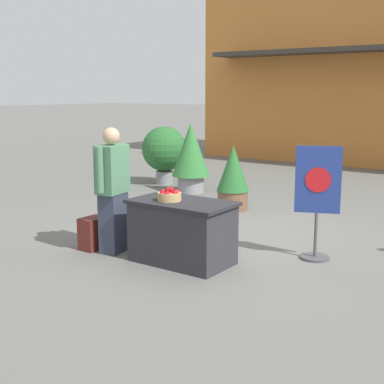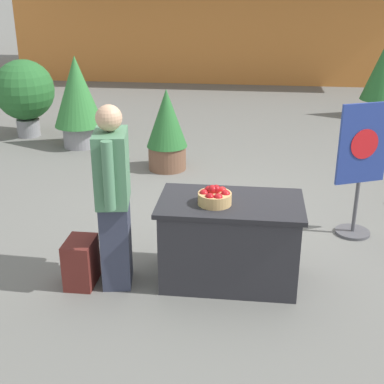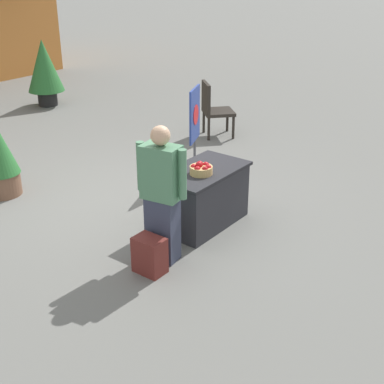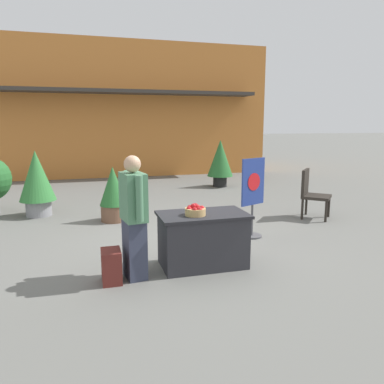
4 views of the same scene
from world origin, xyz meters
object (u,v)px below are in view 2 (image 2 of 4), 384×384
Objects in this scene: person_visitor at (114,198)px; potted_plant_far_right at (24,91)px; backpack at (81,262)px; poster_board at (361,166)px; display_table at (230,241)px; potted_plant_near_left at (167,129)px; potted_plant_far_left at (77,97)px; apple_basket at (215,197)px.

potted_plant_far_right is at bearing 111.68° from person_visitor.
potted_plant_far_right is (-2.33, 4.44, 0.54)m from backpack.
display_table is at bearing -72.82° from poster_board.
display_table is 1.09× the size of potted_plant_near_left.
poster_board is at bearing -35.20° from potted_plant_far_left.
person_visitor is 5.10m from potted_plant_far_right.
apple_basket is 3.06m from potted_plant_near_left.
poster_board is 5.78m from potted_plant_far_right.
display_table reaches higher than backpack.
person_visitor is at bearing -67.91° from potted_plant_far_left.
backpack is 0.30× the size of potted_plant_far_left.
backpack is at bearing -172.48° from apple_basket.
display_table is 0.88× the size of poster_board.
backpack is at bearing -72.16° from potted_plant_far_left.
apple_basket is 0.25× the size of potted_plant_near_left.
display_table is 0.47m from apple_basket.
potted_plant_near_left is at bearing 81.44° from person_visitor.
potted_plant_far_right is (-3.61, 4.21, 0.37)m from display_table.
person_visitor is 4.21m from potted_plant_far_left.
potted_plant_far_left reaches higher than apple_basket.
potted_plant_near_left is at bearing 85.13° from backpack.
apple_basket is 1.79m from poster_board.
apple_basket is 4.52m from potted_plant_far_left.
apple_basket is at bearing -3.65° from person_visitor.
display_table is at bearing -49.41° from potted_plant_far_right.
potted_plant_near_left reaches higher than display_table.
person_visitor is at bearing -58.89° from potted_plant_far_right.
person_visitor reaches higher than potted_plant_near_left.
potted_plant_far_right is at bearing -146.17° from poster_board.
potted_plant_far_right reaches higher than display_table.
person_visitor is at bearing 12.21° from backpack.
potted_plant_far_left is 1.79m from potted_plant_near_left.
poster_board reaches higher than potted_plant_far_right.
poster_board is 1.24× the size of potted_plant_near_left.
person_visitor is 1.25× the size of potted_plant_far_right.
backpack is 0.33× the size of potted_plant_far_right.
potted_plant_far_right is (-2.64, 4.37, -0.05)m from person_visitor.
potted_plant_near_left is 2.94m from potted_plant_far_right.
poster_board reaches higher than backpack.
display_table is at bearing 10.10° from backpack.
potted_plant_far_left reaches higher than display_table.
apple_basket is 0.84m from person_visitor.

